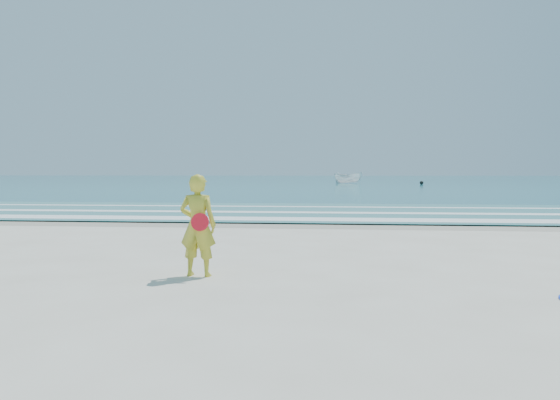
# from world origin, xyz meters

# --- Properties ---
(ground) EXTENTS (400.00, 400.00, 0.00)m
(ground) POSITION_xyz_m (0.00, 0.00, 0.00)
(ground) COLOR silver
(ground) RESTS_ON ground
(wet_sand) EXTENTS (400.00, 2.40, 0.00)m
(wet_sand) POSITION_xyz_m (0.00, 9.00, 0.00)
(wet_sand) COLOR #B2A893
(wet_sand) RESTS_ON ground
(ocean) EXTENTS (400.00, 190.00, 0.04)m
(ocean) POSITION_xyz_m (0.00, 105.00, 0.02)
(ocean) COLOR #19727F
(ocean) RESTS_ON ground
(shallow) EXTENTS (400.00, 10.00, 0.01)m
(shallow) POSITION_xyz_m (0.00, 14.00, 0.04)
(shallow) COLOR #59B7AD
(shallow) RESTS_ON ocean
(foam_near) EXTENTS (400.00, 1.40, 0.01)m
(foam_near) POSITION_xyz_m (0.00, 10.30, 0.05)
(foam_near) COLOR white
(foam_near) RESTS_ON shallow
(foam_mid) EXTENTS (400.00, 0.90, 0.01)m
(foam_mid) POSITION_xyz_m (0.00, 13.20, 0.05)
(foam_mid) COLOR white
(foam_mid) RESTS_ON shallow
(foam_far) EXTENTS (400.00, 0.60, 0.01)m
(foam_far) POSITION_xyz_m (0.00, 16.50, 0.05)
(foam_far) COLOR white
(foam_far) RESTS_ON shallow
(boat) EXTENTS (4.13, 2.74, 1.49)m
(boat) POSITION_xyz_m (3.01, 64.32, 0.79)
(boat) COLOR white
(boat) RESTS_ON ocean
(buoy) EXTENTS (0.44, 0.44, 0.44)m
(buoy) POSITION_xyz_m (11.54, 58.61, 0.26)
(buoy) COLOR black
(buoy) RESTS_ON ocean
(woman) EXTENTS (0.60, 0.43, 1.55)m
(woman) POSITION_xyz_m (-0.43, 0.79, 0.78)
(woman) COLOR gold
(woman) RESTS_ON ground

